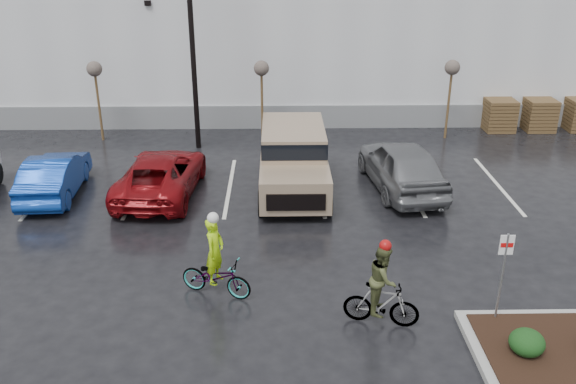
{
  "coord_description": "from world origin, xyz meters",
  "views": [
    {
      "loc": [
        -0.9,
        -10.75,
        7.92
      ],
      "look_at": [
        -0.62,
        4.51,
        1.3
      ],
      "focal_mm": 38.0,
      "sensor_mm": 36.0,
      "label": 1
    }
  ],
  "objects_px": {
    "sapling_mid": "(261,73)",
    "pallet_stack_b": "(539,115)",
    "car_grey": "(402,165)",
    "car_blue": "(55,175)",
    "pallet_stack_a": "(499,115)",
    "car_red": "(161,174)",
    "cyclist_hivis": "(216,269)",
    "fire_lane_sign": "(503,268)",
    "sapling_west": "(95,73)",
    "cyclist_olive": "(382,294)",
    "sapling_east": "(452,72)",
    "suv_tan": "(294,162)"
  },
  "relations": [
    {
      "from": "sapling_mid",
      "to": "pallet_stack_b",
      "type": "distance_m",
      "value": 11.92
    },
    {
      "from": "sapling_mid",
      "to": "car_grey",
      "type": "height_order",
      "value": "sapling_mid"
    },
    {
      "from": "car_blue",
      "to": "pallet_stack_a",
      "type": "bearing_deg",
      "value": -161.85
    },
    {
      "from": "car_red",
      "to": "cyclist_hivis",
      "type": "height_order",
      "value": "cyclist_hivis"
    },
    {
      "from": "car_grey",
      "to": "sapling_mid",
      "type": "bearing_deg",
      "value": -56.01
    },
    {
      "from": "fire_lane_sign",
      "to": "car_blue",
      "type": "height_order",
      "value": "fire_lane_sign"
    },
    {
      "from": "sapling_mid",
      "to": "sapling_west",
      "type": "bearing_deg",
      "value": 180.0
    },
    {
      "from": "pallet_stack_a",
      "to": "cyclist_olive",
      "type": "xyz_separation_m",
      "value": [
        -7.19,
        -13.74,
        0.09
      ]
    },
    {
      "from": "cyclist_olive",
      "to": "car_blue",
      "type": "bearing_deg",
      "value": 66.94
    },
    {
      "from": "sapling_east",
      "to": "car_blue",
      "type": "xyz_separation_m",
      "value": [
        -14.03,
        -5.55,
        -2.05
      ]
    },
    {
      "from": "car_blue",
      "to": "cyclist_olive",
      "type": "distance_m",
      "value": 11.79
    },
    {
      "from": "fire_lane_sign",
      "to": "cyclist_olive",
      "type": "distance_m",
      "value": 2.57
    },
    {
      "from": "suv_tan",
      "to": "cyclist_hivis",
      "type": "distance_m",
      "value": 6.38
    },
    {
      "from": "sapling_west",
      "to": "cyclist_hivis",
      "type": "height_order",
      "value": "sapling_west"
    },
    {
      "from": "sapling_mid",
      "to": "cyclist_hivis",
      "type": "relative_size",
      "value": 1.51
    },
    {
      "from": "pallet_stack_a",
      "to": "car_grey",
      "type": "bearing_deg",
      "value": -130.52
    },
    {
      "from": "sapling_east",
      "to": "car_red",
      "type": "xyz_separation_m",
      "value": [
        -10.64,
        -5.55,
        -2.05
      ]
    },
    {
      "from": "fire_lane_sign",
      "to": "suv_tan",
      "type": "distance_m",
      "value": 8.47
    },
    {
      "from": "pallet_stack_b",
      "to": "sapling_west",
      "type": "bearing_deg",
      "value": -176.86
    },
    {
      "from": "pallet_stack_b",
      "to": "car_grey",
      "type": "xyz_separation_m",
      "value": [
        -7.05,
        -6.26,
        0.15
      ]
    },
    {
      "from": "pallet_stack_a",
      "to": "fire_lane_sign",
      "type": "height_order",
      "value": "fire_lane_sign"
    },
    {
      "from": "car_blue",
      "to": "cyclist_hivis",
      "type": "bearing_deg",
      "value": 130.24
    },
    {
      "from": "cyclist_hivis",
      "to": "cyclist_olive",
      "type": "distance_m",
      "value": 3.86
    },
    {
      "from": "car_blue",
      "to": "car_grey",
      "type": "xyz_separation_m",
      "value": [
        11.19,
        0.3,
        0.15
      ]
    },
    {
      "from": "pallet_stack_a",
      "to": "pallet_stack_b",
      "type": "bearing_deg",
      "value": 0.0
    },
    {
      "from": "pallet_stack_b",
      "to": "cyclist_hivis",
      "type": "height_order",
      "value": "cyclist_hivis"
    },
    {
      "from": "pallet_stack_a",
      "to": "car_grey",
      "type": "xyz_separation_m",
      "value": [
        -5.35,
        -6.26,
        0.15
      ]
    },
    {
      "from": "car_blue",
      "to": "car_red",
      "type": "relative_size",
      "value": 0.84
    },
    {
      "from": "pallet_stack_b",
      "to": "car_grey",
      "type": "height_order",
      "value": "car_grey"
    },
    {
      "from": "sapling_west",
      "to": "pallet_stack_b",
      "type": "relative_size",
      "value": 2.37
    },
    {
      "from": "car_grey",
      "to": "cyclist_olive",
      "type": "relative_size",
      "value": 2.35
    },
    {
      "from": "sapling_west",
      "to": "pallet_stack_a",
      "type": "xyz_separation_m",
      "value": [
        16.5,
        1.0,
        -2.05
      ]
    },
    {
      "from": "pallet_stack_b",
      "to": "pallet_stack_a",
      "type": "bearing_deg",
      "value": 180.0
    },
    {
      "from": "pallet_stack_a",
      "to": "pallet_stack_b",
      "type": "height_order",
      "value": "same"
    },
    {
      "from": "sapling_mid",
      "to": "car_red",
      "type": "distance_m",
      "value": 6.69
    },
    {
      "from": "sapling_mid",
      "to": "car_blue",
      "type": "xyz_separation_m",
      "value": [
        -6.53,
        -5.55,
        -2.05
      ]
    },
    {
      "from": "cyclist_hivis",
      "to": "fire_lane_sign",
      "type": "bearing_deg",
      "value": -81.16
    },
    {
      "from": "sapling_east",
      "to": "car_red",
      "type": "height_order",
      "value": "sapling_east"
    },
    {
      "from": "pallet_stack_b",
      "to": "car_blue",
      "type": "relative_size",
      "value": 0.33
    },
    {
      "from": "pallet_stack_a",
      "to": "cyclist_olive",
      "type": "bearing_deg",
      "value": -117.63
    },
    {
      "from": "fire_lane_sign",
      "to": "sapling_east",
      "type": "bearing_deg",
      "value": 80.25
    },
    {
      "from": "sapling_mid",
      "to": "pallet_stack_b",
      "type": "xyz_separation_m",
      "value": [
        11.7,
        1.0,
        -2.05
      ]
    },
    {
      "from": "pallet_stack_b",
      "to": "car_grey",
      "type": "bearing_deg",
      "value": -138.4
    },
    {
      "from": "car_grey",
      "to": "pallet_stack_a",
      "type": "bearing_deg",
      "value": -138.04
    },
    {
      "from": "sapling_east",
      "to": "pallet_stack_b",
      "type": "distance_m",
      "value": 4.78
    },
    {
      "from": "pallet_stack_a",
      "to": "car_grey",
      "type": "distance_m",
      "value": 8.23
    },
    {
      "from": "suv_tan",
      "to": "cyclist_olive",
      "type": "distance_m",
      "value": 7.5
    },
    {
      "from": "sapling_mid",
      "to": "cyclist_olive",
      "type": "height_order",
      "value": "sapling_mid"
    },
    {
      "from": "pallet_stack_b",
      "to": "car_grey",
      "type": "relative_size",
      "value": 0.28
    },
    {
      "from": "cyclist_olive",
      "to": "pallet_stack_a",
      "type": "bearing_deg",
      "value": -13.12
    }
  ]
}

